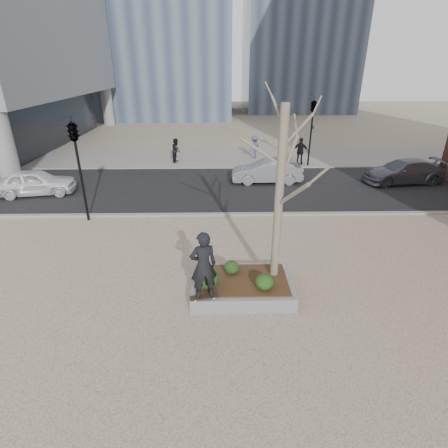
{
  "coord_description": "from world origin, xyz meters",
  "views": [
    {
      "loc": [
        0.3,
        -8.79,
        6.35
      ],
      "look_at": [
        0.5,
        2.0,
        1.4
      ],
      "focal_mm": 28.0,
      "sensor_mm": 36.0,
      "label": 1
    }
  ],
  "objects_px": {
    "planter": "(242,287)",
    "skateboarder": "(203,266)",
    "police_car": "(35,182)",
    "skateboard": "(204,298)"
  },
  "relations": [
    {
      "from": "skateboard",
      "to": "police_car",
      "type": "bearing_deg",
      "value": 121.12
    },
    {
      "from": "planter",
      "to": "police_car",
      "type": "relative_size",
      "value": 0.75
    },
    {
      "from": "police_car",
      "to": "skateboarder",
      "type": "bearing_deg",
      "value": -146.76
    },
    {
      "from": "skateboard",
      "to": "skateboarder",
      "type": "bearing_deg",
      "value": 0.0
    },
    {
      "from": "planter",
      "to": "skateboard",
      "type": "relative_size",
      "value": 3.85
    },
    {
      "from": "planter",
      "to": "skateboard",
      "type": "xyz_separation_m",
      "value": [
        -1.1,
        -0.88,
        0.26
      ]
    },
    {
      "from": "planter",
      "to": "skateboarder",
      "type": "height_order",
      "value": "skateboarder"
    },
    {
      "from": "skateboarder",
      "to": "police_car",
      "type": "bearing_deg",
      "value": -61.76
    },
    {
      "from": "skateboard",
      "to": "planter",
      "type": "bearing_deg",
      "value": 26.72
    },
    {
      "from": "skateboard",
      "to": "skateboarder",
      "type": "xyz_separation_m",
      "value": [
        0.0,
        0.0,
        1.02
      ]
    }
  ]
}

